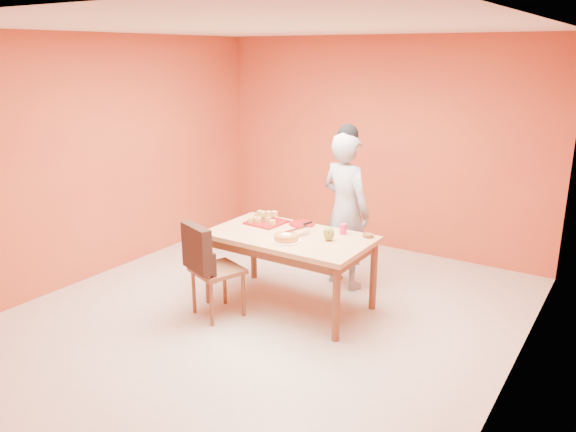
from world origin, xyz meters
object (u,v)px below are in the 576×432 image
Objects in this scene: person at (346,211)px; pastry_platter at (266,222)px; dining_chair at (216,268)px; sponge_cake at (286,237)px; checker_tin at (368,236)px; dining_table at (290,244)px; egg_ornament at (329,234)px; red_dinner_plate at (302,224)px; magenta_glass at (343,229)px.

pastry_platter is (-0.63, -0.59, -0.08)m from person.
pastry_platter is (0.06, 0.76, 0.28)m from dining_chair.
sponge_cake is 0.80m from checker_tin.
person is 0.97m from sponge_cake.
sponge_cake is (-0.13, -0.96, -0.05)m from person.
dining_chair is at bearing 78.69° from person.
checker_tin is (0.68, 0.35, 0.11)m from dining_table.
egg_ornament is at bearing -9.46° from pastry_platter.
sponge_cake is at bearing 97.76° from person.
pastry_platter is 2.56× the size of egg_ornament.
sponge_cake reaches higher than checker_tin.
checker_tin is (0.27, 0.30, -0.05)m from egg_ornament.
dining_table is 11.48× the size of egg_ornament.
sponge_cake is at bearing -66.78° from dining_table.
person is 0.52m from red_dinner_plate.
dining_chair is 9.29× the size of magenta_glass.
egg_ornament is 0.41m from checker_tin.
pastry_platter is 1.30× the size of red_dinner_plate.
dining_chair reaches higher than pastry_platter.
dining_table is at bearing -151.38° from egg_ornament.
person is 12.22× the size of egg_ornament.
checker_tin is (0.25, 0.04, -0.04)m from magenta_glass.
checker_tin is at bearing 8.31° from pastry_platter.
dining_table is at bearing -78.09° from red_dinner_plate.
person is 0.75m from egg_ornament.
dining_chair is at bearing -135.59° from magenta_glass.
dining_table is 0.44m from egg_ornament.
pastry_platter is at bearing -168.22° from egg_ornament.
magenta_glass is at bearing -171.11° from checker_tin.
red_dinner_plate is 0.75m from checker_tin.
red_dinner_plate is 1.97× the size of egg_ornament.
sponge_cake is 2.23× the size of checker_tin.
sponge_cake is at bearing -74.03° from red_dinner_plate.
red_dinner_plate is at bearing 169.56° from egg_ornament.
sponge_cake reaches higher than dining_table.
dining_table is 0.77m from checker_tin.
dining_chair reaches higher than egg_ornament.
red_dinner_plate is 0.57m from egg_ornament.
egg_ornament is at bearing -132.50° from checker_tin.
egg_ornament is at bearing -31.68° from red_dinner_plate.
dining_chair is at bearing -94.45° from pastry_platter.
pastry_platter is 0.62m from sponge_cake.
egg_ornament reaches higher than sponge_cake.
person is 0.86m from pastry_platter.
dining_table is 0.94× the size of person.
checker_tin is at bearing 8.89° from magenta_glass.
sponge_cake is 0.61m from magenta_glass.
person reaches higher than pastry_platter.
dining_table is at bearing -144.09° from magenta_glass.
red_dinner_plate is at bearing 72.05° from person.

